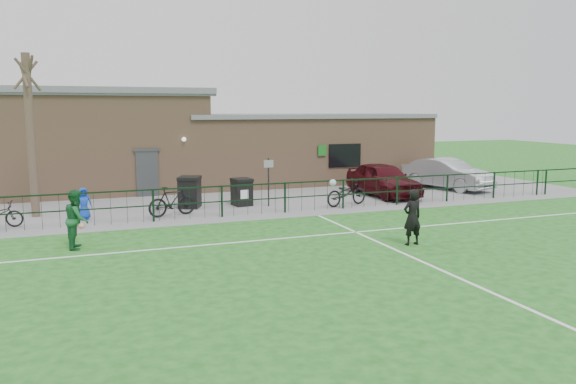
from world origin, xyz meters
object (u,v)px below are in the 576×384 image
object	(u,v)px
bare_tree	(31,137)
wheelie_bin_right	(242,193)
outfield_player	(77,219)
sign_post	(268,182)
bicycle_e	(347,193)
bicycle_d	(172,201)
spectator_child	(84,204)
car_maroon	(383,179)
wheelie_bin_left	(190,193)
car_silver	(447,174)
ball_ground	(81,226)

from	to	relation	value
bare_tree	wheelie_bin_right	world-z (taller)	bare_tree
outfield_player	sign_post	bearing A→B (deg)	-52.43
wheelie_bin_right	bicycle_e	size ratio (longest dim) A/B	0.51
wheelie_bin_right	sign_post	size ratio (longest dim) A/B	0.52
bicycle_d	spectator_child	bearing A→B (deg)	67.30
wheelie_bin_right	car_maroon	size ratio (longest dim) A/B	0.23
car_maroon	bicycle_e	xyz separation A→B (m)	(-2.77, -1.80, -0.22)
spectator_child	bare_tree	bearing A→B (deg)	141.31
wheelie_bin_left	car_silver	xyz separation A→B (m)	(13.03, 0.79, 0.17)
car_silver	spectator_child	xyz separation A→B (m)	(-17.09, -1.88, -0.18)
wheelie_bin_right	wheelie_bin_left	bearing A→B (deg)	165.18
car_silver	ball_ground	size ratio (longest dim) A/B	23.10
bicycle_d	bicycle_e	distance (m)	7.14
spectator_child	outfield_player	xyz separation A→B (m)	(-0.23, -4.30, 0.25)
car_maroon	car_silver	world-z (taller)	car_maroon
wheelie_bin_left	bicycle_e	distance (m)	6.43
car_maroon	ball_ground	distance (m)	13.40
wheelie_bin_right	car_silver	world-z (taller)	car_silver
car_maroon	ball_ground	bearing A→B (deg)	-170.99
spectator_child	wheelie_bin_right	bearing A→B (deg)	4.71
wheelie_bin_right	car_silver	size ratio (longest dim) A/B	0.23
car_silver	bicycle_d	size ratio (longest dim) A/B	2.48
outfield_player	bicycle_d	bearing A→B (deg)	-35.28
car_maroon	spectator_child	xyz separation A→B (m)	(-13.00, -1.07, -0.18)
bare_tree	bicycle_d	bearing A→B (deg)	-19.52
car_maroon	ball_ground	world-z (taller)	car_maroon
bare_tree	bicycle_d	distance (m)	5.63
ball_ground	bicycle_e	bearing A→B (deg)	4.60
bicycle_e	spectator_child	bearing A→B (deg)	70.95
wheelie_bin_left	car_silver	size ratio (longest dim) A/B	0.26
bare_tree	ball_ground	xyz separation A→B (m)	(1.57, -2.78, -2.90)
bicycle_e	spectator_child	xyz separation A→B (m)	(-10.23, 0.73, 0.04)
wheelie_bin_right	ball_ground	world-z (taller)	wheelie_bin_right
spectator_child	sign_post	bearing A→B (deg)	-0.90
bicycle_e	bicycle_d	bearing A→B (deg)	73.06
car_maroon	car_silver	bearing A→B (deg)	8.82
sign_post	car_silver	size ratio (longest dim) A/B	0.43
wheelie_bin_right	sign_post	world-z (taller)	sign_post
wheelie_bin_left	car_maroon	xyz separation A→B (m)	(8.94, -0.02, 0.17)
bicycle_d	sign_post	bearing A→B (deg)	-93.32
sign_post	spectator_child	bearing A→B (deg)	-177.88
bare_tree	ball_ground	size ratio (longest dim) A/B	29.93
bicycle_d	wheelie_bin_left	bearing A→B (deg)	-45.21
bicycle_d	ball_ground	xyz separation A→B (m)	(-3.22, -1.08, -0.48)
bare_tree	wheelie_bin_left	world-z (taller)	bare_tree
sign_post	outfield_player	world-z (taller)	sign_post
wheelie_bin_right	outfield_player	distance (m)	8.22
sign_post	wheelie_bin_left	bearing A→B (deg)	165.18
bicycle_e	outfield_player	distance (m)	11.06
wheelie_bin_right	bicycle_d	size ratio (longest dim) A/B	0.56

